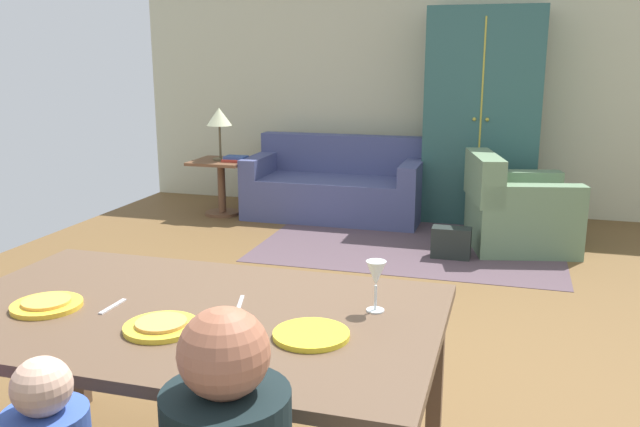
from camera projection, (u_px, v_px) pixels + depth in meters
name	position (u px, v px, depth m)	size (l,w,h in m)	color
ground_plane	(365.00, 320.00, 4.27)	(6.61, 6.50, 0.02)	brown
back_wall	(435.00, 84.00, 7.04)	(6.61, 0.10, 2.70)	beige
dining_table	(188.00, 327.00, 2.40)	(1.80, 1.08, 0.76)	brown
plate_near_man	(47.00, 305.00, 2.40)	(0.25, 0.25, 0.02)	yellow
pizza_near_man	(46.00, 301.00, 2.40)	(0.17, 0.17, 0.01)	gold
plate_near_child	(161.00, 327.00, 2.21)	(0.25, 0.25, 0.02)	yellow
pizza_near_child	(161.00, 323.00, 2.21)	(0.17, 0.17, 0.01)	#D2954A
plate_near_woman	(311.00, 335.00, 2.15)	(0.25, 0.25, 0.02)	yellow
wine_glass	(376.00, 276.00, 2.34)	(0.07, 0.07, 0.19)	silver
fork	(113.00, 306.00, 2.41)	(0.02, 0.15, 0.01)	silver
knife	(240.00, 304.00, 2.43)	(0.01, 0.17, 0.01)	silver
area_rug	(411.00, 244.00, 5.93)	(2.60, 1.80, 0.01)	#513F47
couch	(336.00, 188.00, 6.92)	(1.79, 0.86, 0.82)	#454C7A
armchair	(515.00, 212.00, 5.80)	(1.03, 1.03, 0.82)	#607D5B
armoire	(482.00, 117.00, 6.60)	(1.10, 0.59, 2.10)	#2C5753
side_table	(221.00, 179.00, 6.98)	(0.56, 0.56, 0.58)	brown
table_lamp	(219.00, 119.00, 6.83)	(0.26, 0.26, 0.54)	brown
book_lower	(234.00, 160.00, 6.82)	(0.22, 0.16, 0.03)	maroon
book_upper	(236.00, 157.00, 6.84)	(0.22, 0.16, 0.03)	#2F4A8B
handbag	(451.00, 243.00, 5.52)	(0.32, 0.16, 0.26)	#212824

